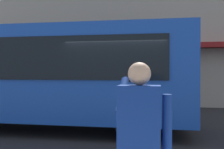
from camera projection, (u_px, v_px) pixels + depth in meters
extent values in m
plane|color=#232326|center=(120.00, 135.00, 7.67)|extent=(60.00, 60.00, 0.00)
cube|color=maroon|center=(212.00, 45.00, 13.11)|extent=(4.40, 1.10, 0.24)
cube|color=#1947AD|center=(40.00, 73.00, 8.33)|extent=(9.00, 2.50, 2.60)
cube|color=black|center=(19.00, 58.00, 7.08)|extent=(7.60, 0.06, 1.10)
cylinder|color=black|center=(142.00, 110.00, 8.89)|extent=(1.00, 0.28, 1.00)
cylinder|color=black|center=(136.00, 123.00, 6.72)|extent=(1.00, 0.28, 1.00)
cube|color=navy|center=(139.00, 120.00, 2.61)|extent=(0.40, 0.24, 0.66)
sphere|color=#D8A884|center=(139.00, 74.00, 2.60)|extent=(0.22, 0.22, 0.22)
cylinder|color=navy|center=(167.00, 125.00, 2.56)|extent=(0.09, 0.09, 0.58)
cylinder|color=navy|center=(123.00, 95.00, 2.80)|extent=(0.09, 0.48, 0.37)
cube|color=black|center=(132.00, 75.00, 2.92)|extent=(0.07, 0.01, 0.14)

